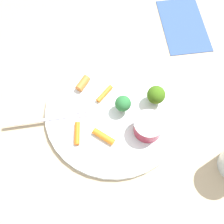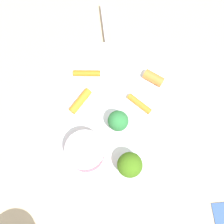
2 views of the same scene
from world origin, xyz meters
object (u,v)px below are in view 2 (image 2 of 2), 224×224
Objects in this scene: plate at (116,117)px; broccoli_floret_1 at (118,121)px; broccoli_floret_0 at (130,165)px; carrot_stick_2 at (80,101)px; carrot_stick_3 at (87,73)px; fork at (107,44)px; sauce_cup at (86,152)px; carrot_stick_0 at (139,104)px; carrot_stick_1 at (154,78)px.

broccoli_floret_1 is at bearing -73.24° from plate.
broccoli_floret_0 reaches higher than carrot_stick_2.
broccoli_floret_0 is 0.99× the size of carrot_stick_3.
sauce_cup is at bearing -88.28° from fork.
fork is at bearing 125.06° from carrot_stick_0.
broccoli_floret_1 reaches higher than sauce_cup.
carrot_stick_2 is (-0.07, 0.01, 0.01)m from plate.
carrot_stick_2 reaches higher than carrot_stick_0.
fork is (-0.10, 0.06, -0.01)m from carrot_stick_1.
broccoli_floret_1 is 0.90× the size of carrot_stick_3.
carrot_stick_3 is at bearing 123.72° from broccoli_floret_0.
carrot_stick_2 is at bearing 169.44° from plate.
plate is at bearing 106.76° from broccoli_floret_1.
broccoli_floret_1 is at bearing -72.82° from fork.
carrot_stick_3 reaches higher than plate.
broccoli_floret_1 is at bearing 53.99° from sauce_cup.
carrot_stick_2 is (-0.10, 0.10, -0.02)m from broccoli_floret_0.
carrot_stick_1 reaches higher than carrot_stick_0.
broccoli_floret_1 is at bearing 114.02° from broccoli_floret_0.
broccoli_floret_1 is at bearing -23.00° from carrot_stick_2.
carrot_stick_2 is at bearing 108.62° from sauce_cup.
broccoli_floret_0 is 0.11m from carrot_stick_0.
carrot_stick_3 is at bearing -174.91° from carrot_stick_1.
fork is at bearing 79.54° from carrot_stick_2.
carrot_stick_0 is 0.27× the size of fork.
sauce_cup is at bearing -78.10° from carrot_stick_3.
broccoli_floret_1 reaches higher than plate.
broccoli_floret_1 is (0.01, -0.02, 0.03)m from plate.
carrot_stick_1 is (0.09, 0.16, -0.01)m from sauce_cup.
carrot_stick_0 is (0.04, 0.03, 0.01)m from plate.
sauce_cup is 0.07m from broccoli_floret_1.
plate is 6.16× the size of carrot_stick_3.
plate is at bearing -10.56° from carrot_stick_2.
broccoli_floret_0 is at bearing -90.13° from carrot_stick_0.
carrot_stick_1 is at bearing 59.88° from sauce_cup.
plate is 0.04m from broccoli_floret_1.
sauce_cup is 1.27× the size of broccoli_floret_0.
fork is (-0.01, 0.22, -0.02)m from sauce_cup.
carrot_stick_2 reaches higher than plate.
carrot_stick_1 is at bearing -31.96° from fork.
broccoli_floret_0 is at bearing -70.70° from fork.
carrot_stick_1 is 0.73× the size of carrot_stick_3.
plate is at bearing -45.46° from carrot_stick_3.
carrot_stick_0 is at bearing 55.90° from broccoli_floret_1.
carrot_stick_0 is at bearing 7.91° from carrot_stick_2.
carrot_stick_0 is at bearing -22.00° from carrot_stick_3.
carrot_stick_0 is at bearing -54.94° from fork.
sauce_cup is (-0.04, -0.08, 0.03)m from plate.
plate is at bearing 112.54° from broccoli_floret_0.
sauce_cup is 0.15m from carrot_stick_3.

